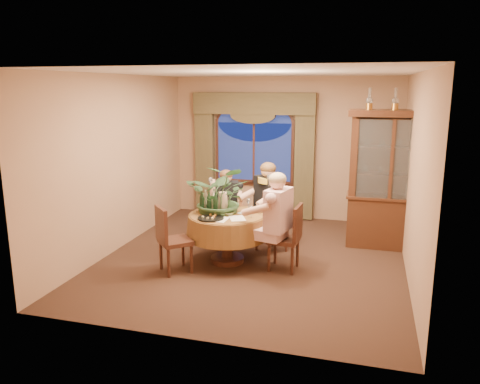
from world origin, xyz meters
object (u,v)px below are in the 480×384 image
(chair_back_right, at_px, (272,222))
(chair_right, at_px, (284,238))
(dining_table, at_px, (227,238))
(person_pink, at_px, (278,223))
(wine_bottle_4, at_px, (209,202))
(chair_back, at_px, (226,216))
(oil_lamp_left, at_px, (370,99))
(oil_lamp_right, at_px, (422,99))
(wine_bottle_2, at_px, (214,202))
(chair_front_left, at_px, (175,239))
(person_back, at_px, (226,207))
(person_scarf, at_px, (269,207))
(wine_bottle_3, at_px, (214,200))
(wine_bottle_0, at_px, (202,202))
(china_cabinet, at_px, (390,180))
(wine_bottle_5, at_px, (206,200))
(stoneware_vase, at_px, (223,202))
(olive_bowl, at_px, (228,213))
(oil_lamp_center, at_px, (396,99))
(centerpiece_plant, at_px, (221,171))
(wine_bottle_1, at_px, (215,203))

(chair_back_right, bearing_deg, chair_right, 154.62)
(dining_table, height_order, person_pink, person_pink)
(wine_bottle_4, bearing_deg, chair_back, 89.40)
(oil_lamp_left, distance_m, person_pink, 2.57)
(oil_lamp_right, distance_m, wine_bottle_2, 3.56)
(chair_front_left, xyz_separation_m, person_back, (0.34, 1.35, 0.16))
(person_back, distance_m, person_scarf, 0.77)
(oil_lamp_right, height_order, wine_bottle_3, oil_lamp_right)
(wine_bottle_0, bearing_deg, china_cabinet, 27.49)
(person_back, bearing_deg, china_cabinet, 174.58)
(chair_back, height_order, wine_bottle_4, wine_bottle_4)
(oil_lamp_right, relative_size, chair_back_right, 0.35)
(wine_bottle_5, bearing_deg, stoneware_vase, 4.42)
(olive_bowl, bearing_deg, wine_bottle_5, 160.68)
(person_scarf, bearing_deg, china_cabinet, -120.69)
(china_cabinet, relative_size, olive_bowl, 13.01)
(oil_lamp_right, xyz_separation_m, wine_bottle_3, (-2.98, -1.22, -1.50))
(person_scarf, bearing_deg, chair_back, 26.70)
(wine_bottle_2, distance_m, wine_bottle_5, 0.14)
(china_cabinet, bearing_deg, chair_back, -167.33)
(dining_table, height_order, oil_lamp_center, oil_lamp_center)
(person_back, bearing_deg, chair_right, 124.79)
(chair_front_left, distance_m, wine_bottle_2, 0.84)
(oil_lamp_right, xyz_separation_m, centerpiece_plant, (-2.85, -1.26, -1.05))
(chair_front_left, bearing_deg, centerpiece_plant, 101.98)
(wine_bottle_0, xyz_separation_m, wine_bottle_5, (0.02, 0.12, 0.00))
(dining_table, distance_m, chair_front_left, 0.82)
(person_pink, xyz_separation_m, person_scarf, (-0.32, 0.84, 0.00))
(chair_back, xyz_separation_m, chair_front_left, (-0.33, -1.35, 0.00))
(olive_bowl, bearing_deg, person_scarf, 56.54)
(stoneware_vase, xyz_separation_m, wine_bottle_1, (-0.07, -0.15, 0.01))
(oil_lamp_left, xyz_separation_m, chair_back, (-2.21, -0.58, -1.94))
(person_pink, height_order, wine_bottle_5, person_pink)
(chair_front_left, xyz_separation_m, stoneware_vase, (0.50, 0.66, 0.42))
(person_scarf, bearing_deg, wine_bottle_4, 77.98)
(oil_lamp_left, relative_size, chair_right, 0.35)
(wine_bottle_4, bearing_deg, person_pink, -9.64)
(chair_back_right, relative_size, olive_bowl, 5.56)
(wine_bottle_2, xyz_separation_m, wine_bottle_4, (-0.05, -0.07, 0.00))
(person_pink, distance_m, person_back, 1.46)
(chair_back, distance_m, wine_bottle_2, 0.85)
(chair_back_right, xyz_separation_m, wine_bottle_1, (-0.71, -0.70, 0.44))
(oil_lamp_left, bearing_deg, dining_table, -144.73)
(chair_front_left, relative_size, centerpiece_plant, 0.89)
(oil_lamp_left, bearing_deg, chair_front_left, -142.79)
(chair_right, bearing_deg, chair_front_left, 112.70)
(chair_back_right, bearing_deg, person_scarf, 48.32)
(wine_bottle_2, bearing_deg, wine_bottle_5, 168.74)
(chair_back_right, height_order, wine_bottle_2, wine_bottle_2)
(chair_back_right, relative_size, person_scarf, 0.66)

